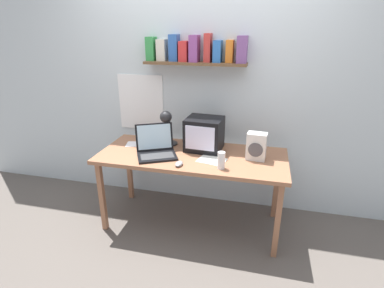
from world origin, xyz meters
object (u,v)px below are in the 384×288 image
object	(u,v)px
open_notebook	(137,144)
crt_monitor	(204,134)
corner_desk	(192,160)
laptop	(156,147)
computer_mouse	(179,164)
juice_glass	(221,161)
loose_paper_near_laptop	(212,160)
desk_lamp	(167,122)
space_heater	(256,146)

from	to	relation	value
open_notebook	crt_monitor	bearing A→B (deg)	2.91
corner_desk	crt_monitor	bearing A→B (deg)	61.39
laptop	computer_mouse	size ratio (longest dim) A/B	4.19
juice_glass	loose_paper_near_laptop	xyz separation A→B (m)	(-0.10, 0.14, -0.06)
computer_mouse	loose_paper_near_laptop	xyz separation A→B (m)	(0.25, 0.17, -0.01)
desk_lamp	corner_desk	bearing A→B (deg)	-16.91
loose_paper_near_laptop	open_notebook	bearing A→B (deg)	165.34
corner_desk	laptop	world-z (taller)	laptop
open_notebook	space_heater	bearing A→B (deg)	-4.27
crt_monitor	juice_glass	xyz separation A→B (m)	(0.22, -0.38, -0.09)
desk_lamp	computer_mouse	size ratio (longest dim) A/B	3.34
crt_monitor	laptop	xyz separation A→B (m)	(-0.40, -0.23, -0.09)
laptop	juice_glass	world-z (taller)	laptop
juice_glass	open_notebook	bearing A→B (deg)	158.85
laptop	space_heater	size ratio (longest dim) A/B	1.85
laptop	computer_mouse	distance (m)	0.33
laptop	space_heater	xyz separation A→B (m)	(0.88, 0.11, 0.05)
laptop	juice_glass	bearing A→B (deg)	-40.97
crt_monitor	loose_paper_near_laptop	xyz separation A→B (m)	(0.12, -0.24, -0.15)
corner_desk	desk_lamp	bearing A→B (deg)	152.69
crt_monitor	open_notebook	bearing A→B (deg)	-173.08
laptop	open_notebook	world-z (taller)	laptop
loose_paper_near_laptop	computer_mouse	bearing A→B (deg)	-146.12
open_notebook	juice_glass	bearing A→B (deg)	-21.15
desk_lamp	space_heater	bearing A→B (deg)	2.56
computer_mouse	open_notebook	distance (m)	0.66
corner_desk	crt_monitor	xyz separation A→B (m)	(0.08, 0.15, 0.21)
corner_desk	computer_mouse	distance (m)	0.27
open_notebook	loose_paper_near_laptop	bearing A→B (deg)	-14.66
laptop	loose_paper_near_laptop	xyz separation A→B (m)	(0.52, -0.01, -0.06)
corner_desk	computer_mouse	bearing A→B (deg)	-100.76
space_heater	corner_desk	bearing A→B (deg)	-171.94
space_heater	open_notebook	size ratio (longest dim) A/B	1.01
crt_monitor	space_heater	bearing A→B (deg)	-9.91
crt_monitor	juice_glass	distance (m)	0.44
crt_monitor	space_heater	distance (m)	0.50
corner_desk	juice_glass	bearing A→B (deg)	-37.27
corner_desk	desk_lamp	distance (m)	0.44
juice_glass	space_heater	distance (m)	0.37
loose_paper_near_laptop	open_notebook	distance (m)	0.81
laptop	space_heater	world-z (taller)	laptop
crt_monitor	laptop	size ratio (longest dim) A/B	0.78
desk_lamp	computer_mouse	world-z (taller)	desk_lamp
loose_paper_near_laptop	open_notebook	xyz separation A→B (m)	(-0.79, 0.21, 0.00)
crt_monitor	corner_desk	bearing A→B (deg)	-114.60
corner_desk	juice_glass	world-z (taller)	juice_glass
laptop	computer_mouse	bearing A→B (deg)	-61.36
juice_glass	corner_desk	bearing A→B (deg)	142.73
computer_mouse	loose_paper_near_laptop	distance (m)	0.30
laptop	desk_lamp	xyz separation A→B (m)	(0.04, 0.22, 0.17)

